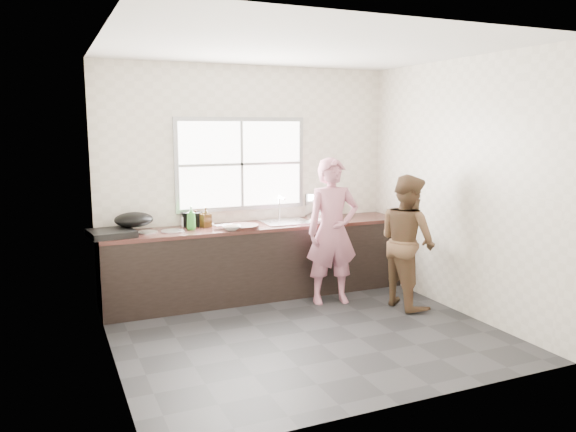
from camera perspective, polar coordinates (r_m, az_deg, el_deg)
name	(u,v)px	position (r m, az deg, el deg)	size (l,w,h in m)	color
floor	(305,332)	(5.63, 1.75, -11.72)	(3.60, 3.20, 0.01)	#262629
ceiling	(307,47)	(5.31, 1.90, 16.79)	(3.60, 3.20, 0.01)	silver
wall_back	(249,180)	(6.78, -4.01, 3.63)	(3.60, 0.01, 2.70)	silver
wall_left	(106,206)	(4.82, -17.98, 0.95)	(0.01, 3.20, 2.70)	beige
wall_right	(458,187)	(6.28, 16.89, 2.83)	(0.01, 3.20, 2.70)	beige
wall_front	(406,222)	(3.92, 11.90, -0.57)	(3.60, 0.01, 2.70)	silver
cabinet	(259,262)	(6.64, -3.01, -4.71)	(3.60, 0.62, 0.82)	black
countertop	(258,226)	(6.55, -3.04, -1.05)	(3.60, 0.64, 0.04)	#381C17
sink	(286,222)	(6.68, -0.23, -0.63)	(0.55, 0.45, 0.02)	silver
faucet	(279,208)	(6.83, -0.89, 0.83)	(0.02, 0.02, 0.30)	silver
window_frame	(241,164)	(6.71, -4.80, 5.28)	(1.60, 0.05, 1.10)	#9EA0A5
window_glazing	(242,164)	(6.69, -4.73, 5.27)	(1.50, 0.01, 1.00)	white
woman	(332,236)	(6.35, 4.53, -2.03)	(0.56, 0.37, 1.54)	#BA6F83
person_side	(407,241)	(6.35, 12.02, -2.51)	(0.72, 0.56, 1.48)	brown
cutting_board	(242,226)	(6.33, -4.66, -1.07)	(0.38, 0.38, 0.04)	black
cleaver	(224,225)	(6.32, -6.54, -0.90)	(0.22, 0.11, 0.01)	silver
bowl_mince	(232,228)	(6.22, -5.75, -1.20)	(0.21, 0.21, 0.05)	silver
bowl_crabs	(325,220)	(6.66, 3.81, -0.44)	(0.20, 0.20, 0.06)	silver
bowl_held	(316,221)	(6.61, 2.86, -0.51)	(0.20, 0.20, 0.06)	white
black_pot	(192,219)	(6.54, -9.74, -0.30)	(0.22, 0.22, 0.16)	black
plate_food	(205,224)	(6.58, -8.47, -0.84)	(0.22, 0.22, 0.02)	silver
bottle_green	(191,218)	(6.30, -9.81, -0.18)	(0.10, 0.10, 0.26)	green
bottle_brown_tall	(206,218)	(6.44, -8.35, -0.19)	(0.09, 0.10, 0.21)	#472C11
bottle_brown_short	(196,219)	(6.54, -9.38, -0.27)	(0.13, 0.13, 0.17)	#401910
glass_jar	(185,221)	(6.53, -10.42, -0.55)	(0.08, 0.08, 0.11)	white
burner	(111,233)	(6.12, -17.50, -1.68)	(0.44, 0.44, 0.07)	black
wok	(134,220)	(6.28, -15.40, -0.36)	(0.41, 0.41, 0.16)	black
dish_rack	(324,205)	(7.12, 3.64, 1.13)	(0.39, 0.27, 0.29)	white
pot_lid_left	(147,232)	(6.23, -14.14, -1.61)	(0.23, 0.23, 0.01)	silver
pot_lid_right	(173,231)	(6.24, -11.62, -1.51)	(0.26, 0.26, 0.01)	silver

